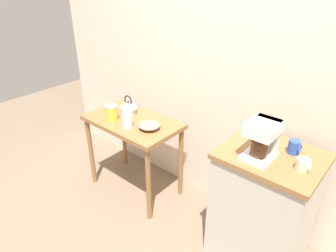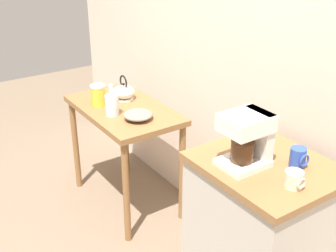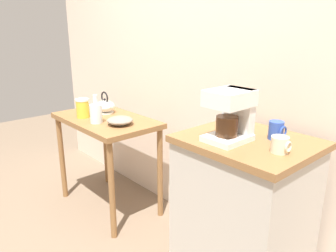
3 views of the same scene
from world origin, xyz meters
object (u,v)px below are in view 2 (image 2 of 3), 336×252
Objects in this scene: teakettle at (124,92)px; coffee_maker at (248,137)px; glass_carafe_vase at (112,104)px; mug_small_cream at (294,179)px; mug_blue at (298,157)px; canister_enamel at (98,95)px; bowl_stoneware at (138,115)px; table_clock at (255,131)px.

coffee_maker reaches higher than teakettle.
mug_small_cream is at bearing 5.58° from glass_carafe_vase.
mug_blue is (1.52, 0.09, 0.14)m from teakettle.
canister_enamel is 1.39m from coffee_maker.
mug_small_cream reaches higher than bowl_stoneware.
teakettle reaches higher than canister_enamel.
bowl_stoneware is 0.99× the size of teakettle.
coffee_maker reaches higher than mug_small_cream.
canister_enamel is 1.58× the size of mug_blue.
glass_carafe_vase is at bearing -147.24° from bowl_stoneware.
bowl_stoneware is 0.38m from teakettle.
table_clock reaches higher than mug_blue.
canister_enamel is at bearing -175.11° from mug_small_cream.
canister_enamel is 0.57× the size of coffee_maker.
table_clock is at bearing 176.88° from mug_blue.
glass_carafe_vase is 1.43m from mug_small_cream.
glass_carafe_vase is at bearing -167.58° from mug_blue.
mug_small_cream is 0.66× the size of table_clock.
coffee_maker reaches higher than bowl_stoneware.
canister_enamel is (-0.21, -0.00, -0.00)m from glass_carafe_vase.
table_clock is at bearing 4.89° from teakettle.
glass_carafe_vase is (0.20, -0.20, 0.02)m from teakettle.
teakettle is 1.45× the size of table_clock.
table_clock is (1.01, 0.31, 0.13)m from glass_carafe_vase.
mug_blue reaches higher than glass_carafe_vase.
mug_blue is at bearing 3.31° from teakettle.
mug_blue reaches higher than teakettle.
mug_small_cream is at bearing -22.05° from table_clock.
bowl_stoneware is 0.74× the size of coffee_maker.
teakettle is 2.05× the size of mug_blue.
table_clock is (-0.15, 0.20, -0.08)m from coffee_maker.
glass_carafe_vase is at bearing 0.10° from canister_enamel.
mug_blue is at bearing 12.42° from glass_carafe_vase.
mug_small_cream is (1.63, -0.06, 0.13)m from teakettle.
canister_enamel is (-0.37, -0.10, 0.04)m from bowl_stoneware.
mug_blue reaches higher than canister_enamel.
canister_enamel is 1.55m from mug_blue.
glass_carafe_vase is 2.44× the size of mug_small_cream.
mug_small_cream is (0.26, 0.03, -0.10)m from coffee_maker.
glass_carafe_vase is 0.21m from canister_enamel.
coffee_maker is 0.25m from mug_blue.
mug_blue is 0.30m from table_clock.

